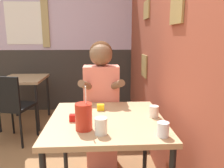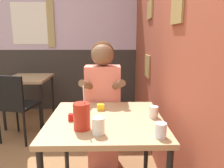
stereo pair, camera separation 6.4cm
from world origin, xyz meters
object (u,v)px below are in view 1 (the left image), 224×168
chair_near_window (11,104)px  cocktail_pitcher (84,117)px  main_table (107,127)px  background_table (24,84)px  person_seated (101,102)px

chair_near_window → cocktail_pitcher: size_ratio=2.96×
cocktail_pitcher → main_table: bearing=50.8°
background_table → cocktail_pitcher: bearing=-61.8°
chair_near_window → main_table: bearing=-30.0°
cocktail_pitcher → chair_near_window: bearing=127.8°
cocktail_pitcher → background_table: bearing=118.2°
background_table → chair_near_window: 0.69m
chair_near_window → person_seated: (1.11, -0.54, 0.17)m
cocktail_pitcher → person_seated: bearing=80.6°
chair_near_window → person_seated: bearing=-12.6°
main_table → background_table: size_ratio=1.16×
background_table → chair_near_window: chair_near_window is taller
chair_near_window → cocktail_pitcher: 1.64m
main_table → chair_near_window: size_ratio=0.97×
background_table → main_table: bearing=-55.7°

